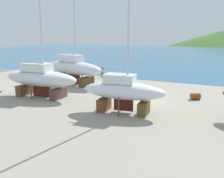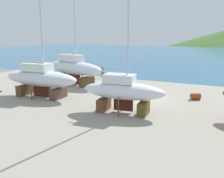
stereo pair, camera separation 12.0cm
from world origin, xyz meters
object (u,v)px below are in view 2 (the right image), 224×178
Objects in this scene: sailboat_small_center at (40,78)px; barrel_ochre at (195,96)px; sailboat_large_starboard at (123,91)px; worker at (103,72)px; sailboat_far_slipway at (73,67)px.

sailboat_small_center is 14.85× the size of barrel_ochre.
sailboat_large_starboard is 10.20m from sailboat_small_center.
sailboat_large_starboard is at bearing 138.00° from worker.
worker is at bearing 153.56° from barrel_ochre.
worker is 16.32m from barrel_ochre.
barrel_ochre is at bearing 50.00° from sailboat_large_starboard.
sailboat_large_starboard is at bearing -23.37° from sailboat_far_slipway.
worker is (0.43, 13.15, -1.13)m from sailboat_small_center.
sailboat_far_slipway is at bearing 135.83° from sailboat_large_starboard.
sailboat_small_center is at bearing -158.59° from barrel_ochre.
barrel_ochre is (15.03, 5.89, -1.69)m from sailboat_small_center.
worker is at bearing 85.24° from sailboat_small_center.
sailboat_large_starboard is 6.21× the size of worker.
sailboat_far_slipway reaches higher than worker.
sailboat_small_center is 16.23m from barrel_ochre.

